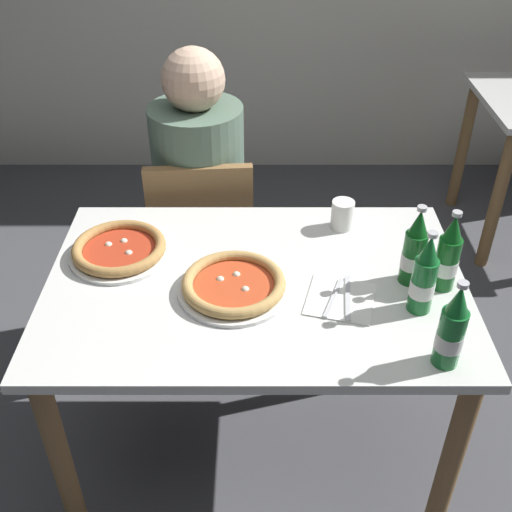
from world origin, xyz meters
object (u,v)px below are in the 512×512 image
Objects in this scene: pizza_marinara_far at (119,249)px; beer_bottle_extra at (452,330)px; beer_bottle_right at (414,251)px; beer_bottle_left at (448,256)px; paper_cup at (342,215)px; diner_seated at (201,209)px; dining_table_main at (256,311)px; beer_bottle_center at (424,278)px; chair_behind_table at (203,238)px; pizza_margherita_near at (234,285)px; napkin_with_cutlery at (341,299)px.

pizza_marinara_far is 1.23× the size of beer_bottle_extra.
beer_bottle_right and beer_bottle_extra have the same top height.
paper_cup is at bearing 129.22° from beer_bottle_left.
diner_seated is 4.89× the size of beer_bottle_left.
paper_cup is (0.28, 0.28, 0.16)m from dining_table_main.
beer_bottle_right is (0.00, 0.12, 0.00)m from beer_bottle_center.
chair_behind_table is 1.20m from beer_bottle_extra.
chair_behind_table is 2.70× the size of pizza_margherita_near.
diner_seated is 3.84× the size of pizza_margherita_near.
diner_seated is 4.89× the size of beer_bottle_extra.
dining_table_main is 5.45× the size of napkin_with_cutlery.
beer_bottle_right is at bearing -8.27° from pizza_marinara_far.
paper_cup reaches higher than pizza_marinara_far.
pizza_margherita_near and pizza_marinara_far have the same top height.
beer_bottle_right is at bearing 162.40° from beer_bottle_left.
diner_seated reaches higher than chair_behind_table.
dining_table_main is 3.94× the size of pizza_marinara_far.
beer_bottle_left is at bearing -2.88° from dining_table_main.
beer_bottle_center is 2.60× the size of paper_cup.
napkin_with_cutlery is at bearing -7.42° from pizza_margherita_near.
diner_seated reaches higher than napkin_with_cutlery.
chair_behind_table reaches higher than paper_cup.
beer_bottle_extra is at bearing -73.02° from paper_cup.
dining_table_main is at bearing 177.12° from beer_bottle_left.
chair_behind_table is 0.73m from pizza_margherita_near.
pizza_marinara_far is 0.95m from beer_bottle_left.
beer_bottle_right is 1.00× the size of beer_bottle_extra.
diner_seated reaches higher than beer_bottle_center.
chair_behind_table is 3.44× the size of beer_bottle_extra.
diner_seated is 4.89× the size of beer_bottle_right.
napkin_with_cutlery is (-0.29, -0.06, -0.10)m from beer_bottle_left.
chair_behind_table is 8.95× the size of paper_cup.
beer_bottle_right is (0.65, -0.61, 0.37)m from chair_behind_table.
beer_bottle_left reaches higher than pizza_marinara_far.
beer_bottle_right reaches higher than napkin_with_cutlery.
beer_bottle_center is (0.85, -0.25, 0.08)m from pizza_marinara_far.
beer_bottle_extra reaches higher than paper_cup.
beer_bottle_extra reaches higher than pizza_margherita_near.
pizza_marinara_far is 0.89m from beer_bottle_center.
napkin_with_cutlery is at bearing -59.09° from diner_seated.
pizza_margherita_near is 0.39m from pizza_marinara_far.
beer_bottle_extra reaches higher than dining_table_main.
beer_bottle_extra is at bearing 121.55° from chair_behind_table.
beer_bottle_left is (0.73, -0.64, 0.37)m from chair_behind_table.
beer_bottle_left is 1.00× the size of beer_bottle_right.
dining_table_main is 0.70m from diner_seated.
pizza_margherita_near is 1.28× the size of beer_bottle_right.
napkin_with_cutlery is at bearing 118.34° from chair_behind_table.
diner_seated reaches higher than pizza_marinara_far.
pizza_marinara_far is at bearing 152.87° from beer_bottle_extra.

